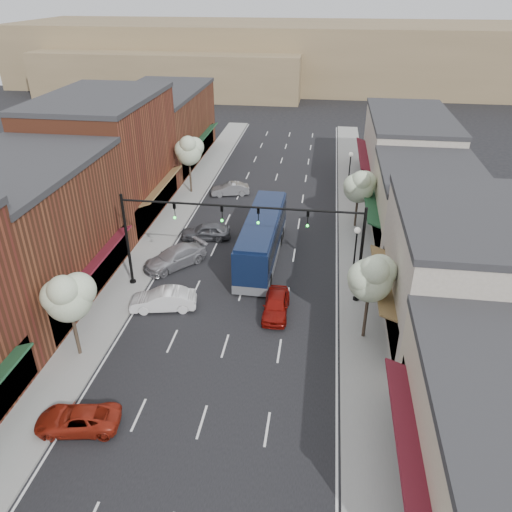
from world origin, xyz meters
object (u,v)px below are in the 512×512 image
at_px(coach_bus, 262,237).
at_px(red_hatchback, 276,305).
at_px(signal_mast_right, 325,239).
at_px(lamp_post_near, 356,246).
at_px(parked_car_c, 175,257).
at_px(parked_car_e, 230,189).
at_px(lamp_post_far, 350,166).
at_px(parked_car_d, 206,231).
at_px(signal_mast_left, 159,229).
at_px(tree_left_far, 189,150).
at_px(tree_right_near, 372,277).
at_px(tree_right_far, 360,185).
at_px(tree_left_near, 68,296).
at_px(parked_car_a, 78,419).
at_px(parked_car_b, 163,300).

bearing_deg(coach_bus, red_hatchback, -74.47).
height_order(signal_mast_right, lamp_post_near, signal_mast_right).
bearing_deg(lamp_post_near, parked_car_c, 177.86).
distance_m(lamp_post_near, parked_car_e, 19.74).
bearing_deg(red_hatchback, lamp_post_far, 76.69).
bearing_deg(parked_car_d, red_hatchback, 25.03).
distance_m(lamp_post_near, lamp_post_far, 17.50).
height_order(signal_mast_right, red_hatchback, signal_mast_right).
distance_m(signal_mast_left, lamp_post_far, 24.14).
bearing_deg(lamp_post_far, tree_left_far, -172.70).
bearing_deg(signal_mast_left, tree_right_near, -16.19).
relative_size(signal_mast_right, tree_right_far, 1.51).
bearing_deg(tree_right_near, lamp_post_near, 94.77).
relative_size(tree_left_near, parked_car_a, 1.38).
xyz_separation_m(tree_right_far, lamp_post_far, (-0.55, 8.06, -0.99)).
distance_m(parked_car_a, parked_car_d, 21.09).
relative_size(tree_left_far, coach_bus, 0.53).
bearing_deg(tree_right_far, tree_right_near, -90.00).
relative_size(parked_car_a, parked_car_b, 0.94).
distance_m(tree_right_far, lamp_post_near, 9.51).
height_order(tree_left_near, parked_car_b, tree_left_near).
bearing_deg(parked_car_a, lamp_post_near, 129.87).
bearing_deg(parked_car_e, parked_car_c, -21.31).
height_order(red_hatchback, parked_car_d, parked_car_d).
bearing_deg(signal_mast_left, parked_car_a, -91.24).
bearing_deg(parked_car_d, tree_left_near, -23.77).
height_order(tree_left_far, parked_car_b, tree_left_far).
relative_size(lamp_post_near, coach_bus, 0.38).
xyz_separation_m(signal_mast_left, lamp_post_near, (13.42, 2.50, -1.62)).
bearing_deg(parked_car_b, tree_right_far, 126.52).
xyz_separation_m(lamp_post_near, parked_car_e, (-12.00, 15.50, -2.37)).
distance_m(tree_right_far, red_hatchback, 15.61).
bearing_deg(parked_car_e, tree_left_near, -24.51).
xyz_separation_m(signal_mast_left, parked_car_e, (1.42, 18.00, -3.98)).
height_order(lamp_post_far, red_hatchback, lamp_post_far).
bearing_deg(signal_mast_right, signal_mast_left, 180.00).
height_order(tree_left_near, parked_car_c, tree_left_near).
height_order(tree_right_near, tree_right_far, tree_right_near).
distance_m(red_hatchback, parked_car_a, 13.94).
bearing_deg(parked_car_c, parked_car_d, 115.44).
distance_m(parked_car_b, parked_car_c, 5.77).
bearing_deg(tree_right_near, tree_right_far, 90.00).
height_order(signal_mast_left, parked_car_a, signal_mast_left).
bearing_deg(parked_car_a, parked_car_c, 170.20).
relative_size(tree_left_near, parked_car_e, 1.46).
distance_m(lamp_post_near, red_hatchback, 7.33).
relative_size(lamp_post_far, parked_car_c, 0.86).
xyz_separation_m(tree_left_near, coach_bus, (9.05, 13.21, -2.37)).
relative_size(tree_right_near, parked_car_d, 1.42).
xyz_separation_m(lamp_post_far, parked_car_d, (-12.18, -12.16, -2.29)).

